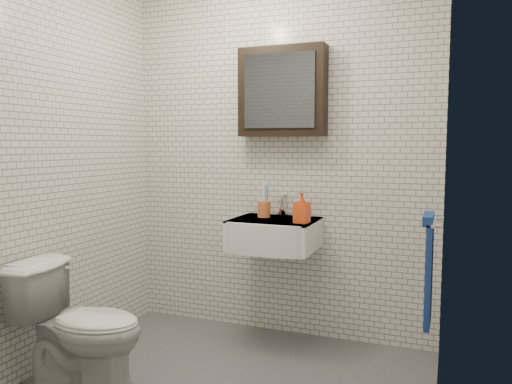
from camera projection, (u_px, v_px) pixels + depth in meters
room_shell at (216, 121)px, 2.56m from camera, size 2.22×2.02×2.51m
washbasin at (272, 234)px, 3.28m from camera, size 0.55×0.50×0.20m
faucet at (282, 206)px, 3.45m from camera, size 0.06×0.20×0.15m
mirror_cabinet at (282, 92)px, 3.37m from camera, size 0.60×0.15×0.60m
towel_rail at (429, 265)px, 2.57m from camera, size 0.09×0.30×0.58m
toothbrush_cup at (264, 208)px, 3.40m from camera, size 0.12×0.12×0.24m
soap_bottle at (302, 208)px, 3.14m from camera, size 0.10×0.10×0.19m
toilet at (81, 326)px, 2.72m from camera, size 0.73×0.46×0.71m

